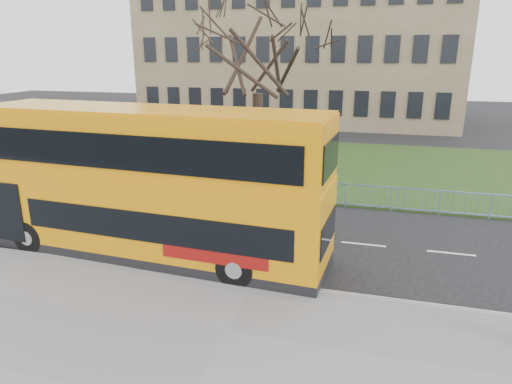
{
  "coord_description": "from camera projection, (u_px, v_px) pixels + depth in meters",
  "views": [
    {
      "loc": [
        3.23,
        -13.36,
        6.69
      ],
      "look_at": [
        -0.66,
        1.0,
        2.15
      ],
      "focal_mm": 32.0,
      "sensor_mm": 36.0,
      "label": 1
    }
  ],
  "objects": [
    {
      "name": "bare_tree",
      "position": [
        258.0,
        76.0,
        23.45
      ],
      "size": [
        7.69,
        7.69,
        10.99
      ],
      "primitive_type": null,
      "color": "black",
      "rests_on": "grass_verge"
    },
    {
      "name": "kerb",
      "position": [
        255.0,
        284.0,
        13.65
      ],
      "size": [
        80.0,
        0.2,
        0.14
      ],
      "primitive_type": "cube",
      "color": "gray",
      "rests_on": "ground"
    },
    {
      "name": "grass_verge",
      "position": [
        322.0,
        165.0,
        28.29
      ],
      "size": [
        80.0,
        15.4,
        0.08
      ],
      "primitive_type": "cube",
      "color": "#223C15",
      "rests_on": "ground"
    },
    {
      "name": "ground",
      "position": [
        267.0,
        264.0,
        15.1
      ],
      "size": [
        120.0,
        120.0,
        0.0
      ],
      "primitive_type": "plane",
      "color": "black",
      "rests_on": "ground"
    },
    {
      "name": "civic_building",
      "position": [
        302.0,
        50.0,
        46.62
      ],
      "size": [
        30.0,
        15.0,
        14.0
      ],
      "primitive_type": "cube",
      "color": "#7F6851",
      "rests_on": "ground"
    },
    {
      "name": "yellow_bus",
      "position": [
        151.0,
        180.0,
        15.07
      ],
      "size": [
        11.98,
        3.52,
        4.96
      ],
      "rotation": [
        0.0,
        0.0,
        -0.06
      ],
      "color": "orange",
      "rests_on": "ground"
    },
    {
      "name": "guard_railing",
      "position": [
        301.0,
        192.0,
        21.03
      ],
      "size": [
        40.0,
        0.12,
        1.1
      ],
      "primitive_type": null,
      "color": "#728DCB",
      "rests_on": "ground"
    }
  ]
}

